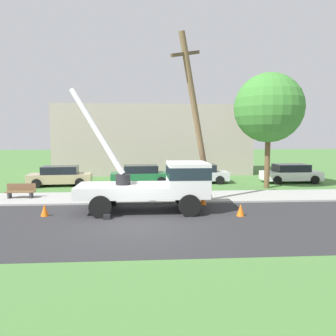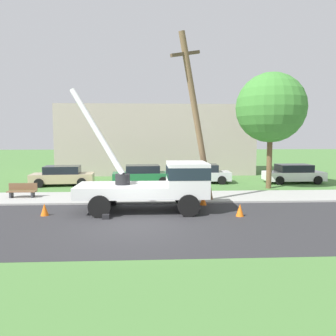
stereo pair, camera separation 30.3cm
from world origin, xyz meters
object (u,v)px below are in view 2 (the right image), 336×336
parked_sedan_white (294,174)px  parked_sedan_silver (201,174)px  leaning_utility_pole (196,118)px  park_bench (22,191)px  parked_sedan_tan (63,176)px  traffic_cone_behind (45,210)px  traffic_cone_curbside (203,200)px  utility_truck (160,182)px  roadside_tree_near (271,108)px  traffic_cone_ahead (240,210)px  parked_sedan_green (143,175)px

parked_sedan_white → parked_sedan_silver: bearing=176.5°
leaning_utility_pole → park_bench: 10.71m
leaning_utility_pole → parked_sedan_tan: (-8.81, 6.90, -3.83)m
traffic_cone_behind → parked_sedan_white: bearing=31.5°
parked_sedan_silver → parked_sedan_tan: bearing=-175.4°
traffic_cone_curbside → parked_sedan_white: size_ratio=0.13×
utility_truck → leaning_utility_pole: (1.95, 1.63, 3.13)m
parked_sedan_tan → parked_sedan_white: same height
traffic_cone_behind → parked_sedan_white: (15.73, 9.64, 0.43)m
roadside_tree_near → parked_sedan_tan: bearing=172.0°
traffic_cone_behind → traffic_cone_curbside: (7.56, 1.93, 0.00)m
parked_sedan_tan → park_bench: (-0.94, -5.15, -0.25)m
park_bench → traffic_cone_ahead: bearing=-22.4°
traffic_cone_behind → parked_sedan_tan: 9.40m
utility_truck → park_bench: (-7.79, 3.38, -0.95)m
traffic_cone_behind → park_bench: park_bench is taller
utility_truck → parked_sedan_white: size_ratio=1.53×
traffic_cone_behind → park_bench: (-2.52, 4.10, 0.18)m
traffic_cone_ahead → park_bench: size_ratio=0.35×
parked_sedan_white → park_bench: 19.08m
traffic_cone_ahead → parked_sedan_white: (6.90, 10.22, 0.43)m
parked_sedan_white → park_bench: parked_sedan_white is taller
parked_sedan_tan → traffic_cone_behind: bearing=-80.3°
roadside_tree_near → traffic_cone_ahead: bearing=-117.7°
utility_truck → parked_sedan_tan: 10.97m
parked_sedan_tan → roadside_tree_near: roadside_tree_near is taller
park_bench → roadside_tree_near: bearing=11.4°
parked_sedan_green → utility_truck: bearing=-83.2°
parked_sedan_white → parked_sedan_tan: bearing=-178.7°
traffic_cone_behind → parked_sedan_white: 18.46m
traffic_cone_ahead → parked_sedan_tan: bearing=136.6°
parked_sedan_silver → park_bench: parked_sedan_silver is taller
traffic_cone_curbside → parked_sedan_green: 8.39m
parked_sedan_tan → parked_sedan_green: (5.79, 0.36, 0.00)m
traffic_cone_curbside → parked_sedan_tan: 11.73m
traffic_cone_curbside → roadside_tree_near: size_ratio=0.07×
utility_truck → traffic_cone_ahead: size_ratio=12.07×
utility_truck → park_bench: utility_truck is taller
parked_sedan_tan → parked_sedan_green: 5.80m
parked_sedan_green → parked_sedan_silver: (4.47, 0.46, 0.00)m
utility_truck → park_bench: bearing=156.5°
traffic_cone_behind → utility_truck: bearing=7.8°
parked_sedan_tan → roadside_tree_near: bearing=-8.0°
traffic_cone_curbside → roadside_tree_near: bearing=44.6°
utility_truck → parked_sedan_silver: bearing=70.0°
leaning_utility_pole → park_bench: bearing=169.8°
parked_sedan_tan → traffic_cone_ahead: bearing=-43.4°
traffic_cone_curbside → utility_truck: bearing=-152.2°
leaning_utility_pole → parked_sedan_green: leaning_utility_pole is taller
traffic_cone_ahead → parked_sedan_white: 12.34m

